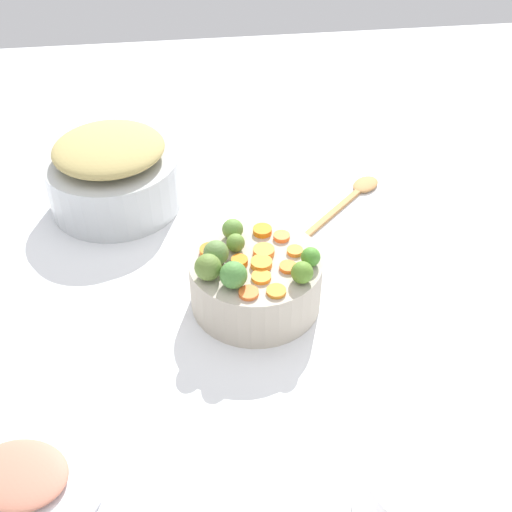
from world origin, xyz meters
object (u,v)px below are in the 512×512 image
object	(u,v)px
serving_bowl_carrots	(256,282)
wooden_spoon	(349,199)
casserole_dish	(432,490)
ham_plate	(24,478)
metal_pot	(114,182)

from	to	relation	value
serving_bowl_carrots	wooden_spoon	world-z (taller)	serving_bowl_carrots
casserole_dish	ham_plate	size ratio (longest dim) A/B	0.82
metal_pot	wooden_spoon	world-z (taller)	metal_pot
casserole_dish	metal_pot	bearing A→B (deg)	28.97
casserole_dish	wooden_spoon	bearing A→B (deg)	-5.99
metal_pot	serving_bowl_carrots	bearing A→B (deg)	-143.07
serving_bowl_carrots	metal_pot	xyz separation A→B (m)	(0.33, 0.25, 0.01)
wooden_spoon	ham_plate	distance (m)	0.82
serving_bowl_carrots	wooden_spoon	size ratio (longest dim) A/B	0.87
ham_plate	wooden_spoon	bearing A→B (deg)	-45.56
wooden_spoon	ham_plate	size ratio (longest dim) A/B	1.14
casserole_dish	serving_bowl_carrots	bearing A→B (deg)	21.54
metal_pot	ham_plate	distance (m)	0.63
wooden_spoon	ham_plate	xyz separation A→B (m)	(-0.57, 0.58, 0.00)
serving_bowl_carrots	casserole_dish	xyz separation A→B (m)	(-0.41, -0.16, 0.01)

